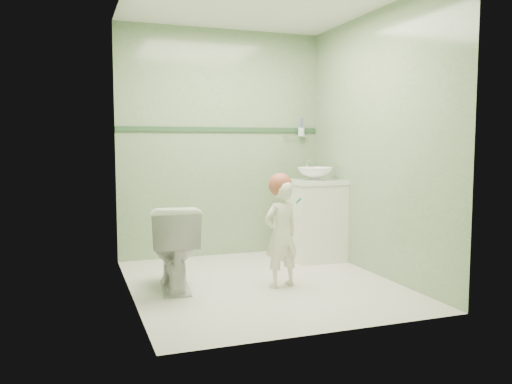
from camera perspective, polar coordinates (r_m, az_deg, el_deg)
name	(u,v)px	position (r m, az deg, el deg)	size (l,w,h in m)	color
ground	(262,283)	(4.59, 0.64, -9.91)	(2.50, 2.50, 0.00)	beige
room_shell	(262,144)	(4.43, 0.65, 5.25)	(2.50, 2.54, 2.40)	gray
trim_stripe	(222,130)	(5.61, -3.76, 6.80)	(2.20, 0.02, 0.05)	#2D4F2F
vanity	(315,221)	(5.46, 6.39, -3.18)	(0.52, 0.50, 0.80)	white
counter	(315,182)	(5.42, 6.43, 1.11)	(0.54, 0.52, 0.04)	white
basin	(315,174)	(5.41, 6.44, 2.00)	(0.37, 0.37, 0.13)	white
faucet	(307,165)	(5.57, 5.61, 2.92)	(0.03, 0.13, 0.18)	silver
cup_holder	(301,132)	(5.86, 4.87, 6.53)	(0.26, 0.07, 0.21)	silver
toilet	(174,247)	(4.41, -8.91, -5.90)	(0.40, 0.69, 0.71)	white
toddler	(281,234)	(4.41, 2.76, -4.58)	(0.33, 0.21, 0.89)	white
hair_cap	(280,185)	(4.38, 2.66, 0.78)	(0.20, 0.20, 0.20)	#9D4B36
teal_toothbrush	(298,200)	(4.32, 4.54, -0.91)	(0.11, 0.14, 0.08)	#0B8367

